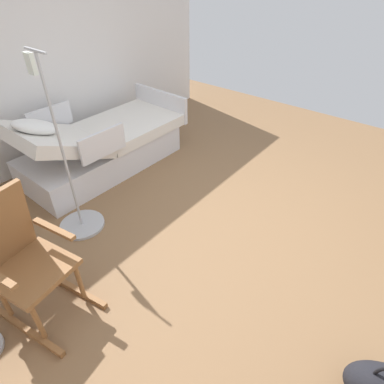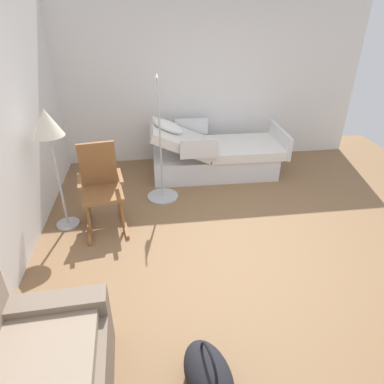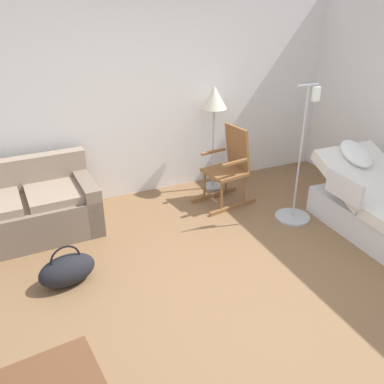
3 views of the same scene
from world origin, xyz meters
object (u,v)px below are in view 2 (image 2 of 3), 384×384
object	(u,v)px
rocking_chair	(101,187)
iv_pole	(162,182)
floor_lamp	(48,132)
hospital_bed	(214,156)
duffel_bag	(208,375)

from	to	relation	value
rocking_chair	iv_pole	distance (m)	0.96
iv_pole	floor_lamp	bearing A→B (deg)	113.76
hospital_bed	rocking_chair	size ratio (longest dim) A/B	2.01
rocking_chair	floor_lamp	xyz separation A→B (m)	(-0.00, 0.47, 0.72)
hospital_bed	iv_pole	bearing A→B (deg)	128.66
hospital_bed	floor_lamp	xyz separation A→B (m)	(-1.24, 2.10, 0.93)
floor_lamp	iv_pole	world-z (taller)	iv_pole
rocking_chair	hospital_bed	bearing A→B (deg)	-52.84
hospital_bed	floor_lamp	bearing A→B (deg)	120.55
rocking_chair	duffel_bag	xyz separation A→B (m)	(-2.29, -0.92, -0.35)
floor_lamp	duffel_bag	size ratio (longest dim) A/B	2.41
hospital_bed	duffel_bag	distance (m)	3.60
hospital_bed	duffel_bag	size ratio (longest dim) A/B	3.44
duffel_bag	rocking_chair	bearing A→B (deg)	21.82
floor_lamp	hospital_bed	bearing A→B (deg)	-59.45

